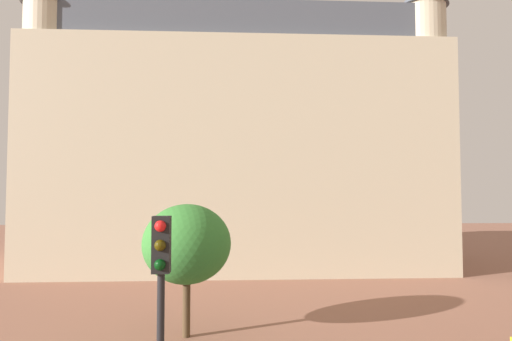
# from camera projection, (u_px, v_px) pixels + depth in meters

# --- Properties ---
(landmark_building) EXTENTS (27.95, 13.26, 31.01)m
(landmark_building) POSITION_uv_depth(u_px,v_px,m) (237.00, 141.00, 33.14)
(landmark_building) COLOR beige
(landmark_building) RESTS_ON ground_plane
(traffic_light_pole) EXTENTS (0.28, 0.34, 4.96)m
(traffic_light_pole) POSITION_uv_depth(u_px,v_px,m) (161.00, 312.00, 6.87)
(traffic_light_pole) COLOR black
(traffic_light_pole) RESTS_ON ground_plane
(tree_curb_far) EXTENTS (3.28, 3.28, 4.88)m
(tree_curb_far) POSITION_uv_depth(u_px,v_px,m) (187.00, 244.00, 16.23)
(tree_curb_far) COLOR #4C3823
(tree_curb_far) RESTS_ON ground_plane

